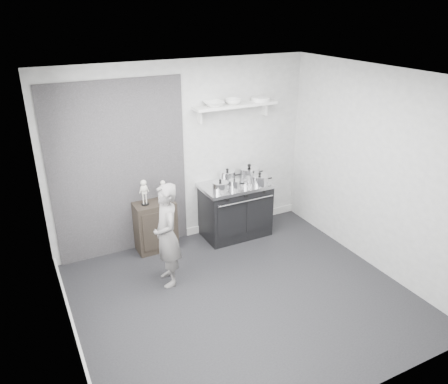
% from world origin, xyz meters
% --- Properties ---
extents(ground, '(4.00, 4.00, 0.00)m').
position_xyz_m(ground, '(0.00, 0.00, 0.00)').
color(ground, black).
rests_on(ground, ground).
extents(room_shell, '(4.02, 3.62, 2.71)m').
position_xyz_m(room_shell, '(-0.09, 0.15, 1.64)').
color(room_shell, '#9FA09D').
rests_on(room_shell, ground).
extents(wall_shelf, '(1.30, 0.26, 0.24)m').
position_xyz_m(wall_shelf, '(0.80, 1.68, 2.01)').
color(wall_shelf, silver).
rests_on(wall_shelf, room_shell).
extents(stove, '(1.07, 0.67, 0.86)m').
position_xyz_m(stove, '(0.71, 1.48, 0.43)').
color(stove, black).
rests_on(stove, ground).
extents(side_cabinet, '(0.58, 0.34, 0.76)m').
position_xyz_m(side_cabinet, '(-0.55, 1.61, 0.38)').
color(side_cabinet, black).
rests_on(side_cabinet, ground).
extents(child, '(0.37, 0.53, 1.39)m').
position_xyz_m(child, '(-0.68, 0.73, 0.69)').
color(child, slate).
rests_on(child, ground).
extents(pot_front_left, '(0.33, 0.24, 0.17)m').
position_xyz_m(pot_front_left, '(0.39, 1.37, 0.93)').
color(pot_front_left, silver).
rests_on(pot_front_left, stove).
extents(pot_back_left, '(0.33, 0.25, 0.21)m').
position_xyz_m(pot_back_left, '(0.64, 1.62, 0.95)').
color(pot_back_left, silver).
rests_on(pot_back_left, stove).
extents(pot_back_right, '(0.41, 0.33, 0.25)m').
position_xyz_m(pot_back_right, '(0.99, 1.56, 0.96)').
color(pot_back_right, silver).
rests_on(pot_back_right, stove).
extents(pot_front_right, '(0.35, 0.27, 0.20)m').
position_xyz_m(pot_front_right, '(1.02, 1.29, 0.94)').
color(pot_front_right, silver).
rests_on(pot_front_right, stove).
extents(pot_front_center, '(0.25, 0.16, 0.17)m').
position_xyz_m(pot_front_center, '(0.60, 1.31, 0.93)').
color(pot_front_center, silver).
rests_on(pot_front_center, stove).
extents(skeleton_full, '(0.12, 0.08, 0.43)m').
position_xyz_m(skeleton_full, '(-0.68, 1.61, 0.97)').
color(skeleton_full, beige).
rests_on(skeleton_full, side_cabinet).
extents(skeleton_torso, '(0.10, 0.07, 0.36)m').
position_xyz_m(skeleton_torso, '(-0.40, 1.61, 0.94)').
color(skeleton_torso, beige).
rests_on(skeleton_torso, side_cabinet).
extents(bowl_large, '(0.29, 0.29, 0.07)m').
position_xyz_m(bowl_large, '(0.45, 1.67, 2.08)').
color(bowl_large, white).
rests_on(bowl_large, wall_shelf).
extents(bowl_small, '(0.24, 0.24, 0.08)m').
position_xyz_m(bowl_small, '(0.76, 1.67, 2.08)').
color(bowl_small, white).
rests_on(bowl_small, wall_shelf).
extents(plate_stack, '(0.28, 0.28, 0.06)m').
position_xyz_m(plate_stack, '(1.22, 1.67, 2.07)').
color(plate_stack, white).
rests_on(plate_stack, wall_shelf).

